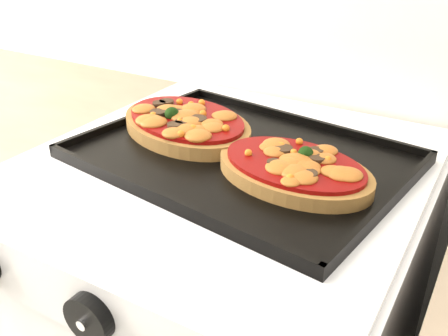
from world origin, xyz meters
The scene contains 5 objects.
control_panel centered at (-0.03, 1.39, 0.85)m, with size 0.60×0.02×0.09m, color silver.
knob_center centered at (-0.02, 1.37, 0.85)m, with size 0.06×0.06×0.02m, color black.
baking_tray centered at (-0.01, 1.70, 0.92)m, with size 0.48×0.35×0.02m, color black.
pizza_left centered at (-0.13, 1.73, 0.94)m, with size 0.26×0.17×0.04m, color #A06737, non-canonical shape.
pizza_right centered at (0.09, 1.67, 0.94)m, with size 0.23×0.15×0.03m, color #A06737, non-canonical shape.
Camera 1 is at (0.32, 1.09, 1.25)m, focal length 40.00 mm.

